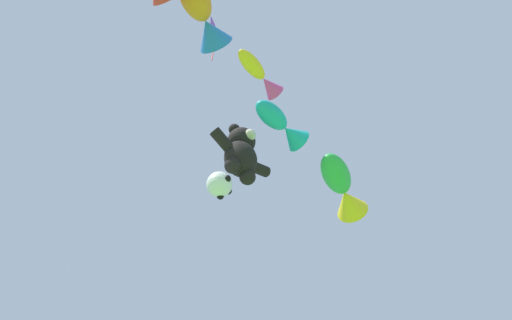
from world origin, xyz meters
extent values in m
ellipsoid|color=black|center=(-0.40, 4.54, 13.24)|extent=(1.06, 0.91, 1.30)
sphere|color=black|center=(-0.40, 4.54, 14.21)|extent=(0.89, 0.89, 0.89)
sphere|color=beige|center=(-0.40, 4.16, 14.14)|extent=(0.37, 0.37, 0.37)
sphere|color=black|center=(-0.72, 4.54, 14.56)|extent=(0.37, 0.37, 0.37)
cylinder|color=black|center=(-1.17, 4.54, 13.47)|extent=(0.77, 0.34, 0.60)
sphere|color=black|center=(-0.69, 4.54, 12.63)|extent=(0.48, 0.48, 0.48)
sphere|color=black|center=(-0.08, 4.54, 14.56)|extent=(0.37, 0.37, 0.37)
cylinder|color=black|center=(0.37, 4.54, 13.47)|extent=(0.77, 0.34, 0.60)
sphere|color=black|center=(-0.11, 4.54, 12.63)|extent=(0.48, 0.48, 0.48)
sphere|color=white|center=(-0.91, 4.79, 11.79)|extent=(0.71, 0.71, 0.71)
sphere|color=black|center=(-0.58, 4.79, 11.79)|extent=(0.20, 0.20, 0.20)
sphere|color=black|center=(-0.98, 5.01, 12.02)|extent=(0.20, 0.20, 0.20)
sphere|color=black|center=(-0.91, 4.47, 11.74)|extent=(0.20, 0.20, 0.20)
sphere|color=black|center=(-0.75, 4.90, 11.52)|extent=(0.20, 0.20, 0.20)
ellipsoid|color=green|center=(2.03, 2.93, 13.21)|extent=(1.74, 1.32, 0.69)
cone|color=yellow|center=(3.15, 3.36, 13.21)|extent=(1.16, 1.25, 1.01)
sphere|color=black|center=(1.57, 2.75, 13.40)|extent=(0.18, 0.18, 0.18)
ellipsoid|color=#19ADB2|center=(-0.54, 3.09, 13.86)|extent=(1.22, 0.69, 0.54)
cone|color=#19ADB2|center=(0.38, 3.13, 13.86)|extent=(0.69, 0.82, 0.79)
sphere|color=black|center=(-0.92, 3.07, 14.00)|extent=(0.14, 0.14, 0.14)
ellipsoid|color=yellow|center=(-2.25, 2.15, 13.27)|extent=(1.06, 0.56, 0.36)
cone|color=#E53F9E|center=(-1.48, 2.26, 13.27)|extent=(0.62, 0.60, 0.52)
sphere|color=black|center=(-2.58, 2.10, 13.36)|extent=(0.09, 0.09, 0.09)
cone|color=blue|center=(-3.49, 2.41, 13.78)|extent=(1.02, 1.14, 0.93)
cube|color=purple|center=(-2.81, 3.47, 17.22)|extent=(0.74, 0.63, 0.95)
cylinder|color=red|center=(-2.94, 3.44, 16.24)|extent=(0.03, 0.19, 1.34)
cylinder|color=red|center=(-2.69, 3.43, 15.91)|extent=(0.03, 0.08, 2.03)
camera|label=1|loc=(-5.97, -1.85, 1.12)|focal=35.00mm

